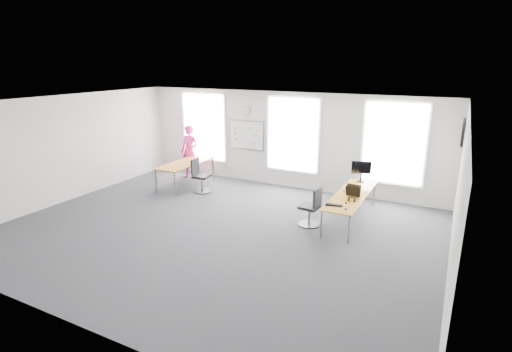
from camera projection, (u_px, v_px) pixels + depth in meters
The scene contains 24 objects.
floor at pixel (217, 230), 9.54m from camera, with size 10.00×10.00×0.00m, color #242429.
ceiling at pixel (213, 104), 8.71m from camera, with size 10.00×10.00×0.00m, color white.
wall_back at pixel (284, 140), 12.54m from camera, with size 10.00×10.00×0.00m, color silver.
wall_front at pixel (63, 235), 5.71m from camera, with size 10.00×10.00×0.00m, color silver.
wall_left at pixel (67, 149), 11.32m from camera, with size 10.00×10.00×0.00m, color silver.
wall_right at pixel (458, 204), 6.93m from camera, with size 10.00×10.00×0.00m, color silver.
window_left at pixel (204, 127), 13.78m from camera, with size 1.60×0.06×2.20m, color white.
window_mid at pixel (293, 135), 12.33m from camera, with size 1.60×0.06×2.20m, color white.
window_right at pixel (394, 144), 11.01m from camera, with size 1.60×0.06×2.20m, color white.
desk_right at pixel (351, 196), 9.98m from camera, with size 0.75×2.82×0.69m.
desk_left at pixel (185, 164), 12.73m from camera, with size 0.85×2.14×0.78m.
chair_right at pixel (312, 209), 9.69m from camera, with size 0.52×0.52×0.98m.
chair_left at pixel (200, 178), 12.23m from camera, with size 0.55×0.55×1.03m.
person at pixel (190, 152), 13.61m from camera, with size 0.67×0.44×1.83m, color #D1257F.
whiteboard at pixel (246, 135), 13.09m from camera, with size 1.20×0.03×0.90m, color silver.
wall_clock at pixel (246, 111), 12.87m from camera, with size 0.30×0.30×0.04m, color gray.
tv at pixel (463, 132), 9.29m from camera, with size 0.06×0.90×0.55m, color black.
keyboard at pixel (334, 205), 9.20m from camera, with size 0.40×0.14×0.02m, color black.
mouse at pixel (346, 209), 8.93m from camera, with size 0.07×0.11×0.04m, color black.
lens_cap at pixel (346, 203), 9.35m from camera, with size 0.07×0.07×0.01m, color black.
headphones at pixel (351, 199), 9.45m from camera, with size 0.19×0.10×0.11m.
laptop_sleeve at pixel (353, 191), 9.79m from camera, with size 0.36×0.22×0.29m.
paper_stack at pixel (350, 188), 10.24m from camera, with size 0.34×0.25×0.12m, color beige.
monitor at pixel (361, 169), 10.91m from camera, with size 0.51×0.22×0.58m.
Camera 1 is at (4.86, -7.40, 3.90)m, focal length 28.00 mm.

